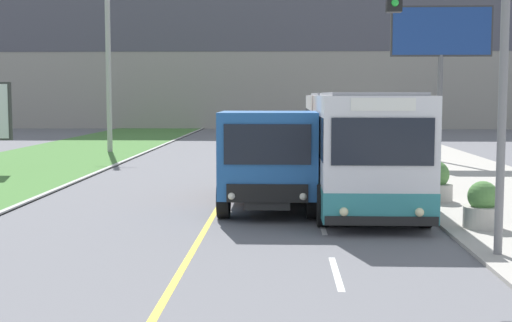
% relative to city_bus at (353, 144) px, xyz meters
% --- Properties ---
extents(apartment_block_background, '(80.00, 8.04, 20.10)m').
position_rel_city_bus_xyz_m(apartment_block_background, '(-3.96, 47.25, 8.44)').
color(apartment_block_background, gray).
rests_on(apartment_block_background, ground_plane).
extents(city_bus, '(2.68, 12.95, 3.18)m').
position_rel_city_bus_xyz_m(city_bus, '(0.00, 0.00, 0.00)').
color(city_bus, silver).
rests_on(city_bus, ground_plane).
extents(dump_truck, '(2.56, 6.42, 2.69)m').
position_rel_city_bus_xyz_m(dump_truck, '(-2.53, -2.94, -0.27)').
color(dump_truck, black).
rests_on(dump_truck, ground_plane).
extents(utility_pole_far, '(1.80, 0.28, 10.86)m').
position_rel_city_bus_xyz_m(utility_pole_far, '(-11.61, 16.52, 3.87)').
color(utility_pole_far, '#9E9E99').
rests_on(utility_pole_far, ground_plane).
extents(traffic_light_mast, '(2.28, 0.32, 5.86)m').
position_rel_city_bus_xyz_m(traffic_light_mast, '(1.32, -8.27, 2.12)').
color(traffic_light_mast, slate).
rests_on(traffic_light_mast, ground_plane).
extents(billboard_large, '(4.55, 0.24, 7.11)m').
position_rel_city_bus_xyz_m(billboard_large, '(4.95, 10.88, 3.96)').
color(billboard_large, '#59595B').
rests_on(billboard_large, ground_plane).
extents(planter_round_near, '(0.87, 0.87, 1.08)m').
position_rel_city_bus_xyz_m(planter_round_near, '(2.41, -5.56, -1.06)').
color(planter_round_near, '#B7B2A8').
rests_on(planter_round_near, sidewalk_right).
extents(planter_round_second, '(0.99, 0.99, 1.16)m').
position_rel_city_bus_xyz_m(planter_round_second, '(2.21, -1.43, -1.02)').
color(planter_round_second, '#B7B2A8').
rests_on(planter_round_second, sidewalk_right).
extents(planter_round_third, '(0.97, 0.97, 1.15)m').
position_rel_city_bus_xyz_m(planter_round_third, '(2.29, 2.71, -1.03)').
color(planter_round_third, '#B7B2A8').
rests_on(planter_round_third, sidewalk_right).
extents(planter_round_far, '(0.98, 0.98, 1.15)m').
position_rel_city_bus_xyz_m(planter_round_far, '(2.23, 6.85, -1.03)').
color(planter_round_far, '#B7B2A8').
rests_on(planter_round_far, sidewalk_right).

